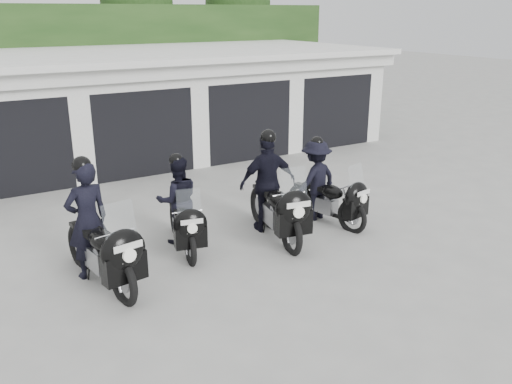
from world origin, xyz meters
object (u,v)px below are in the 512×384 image
police_bike_a (97,235)px  police_bike_c (272,190)px  police_bike_d (321,185)px  police_bike_b (180,207)px

police_bike_a → police_bike_c: bearing=-3.8°
police_bike_d → police_bike_b: bearing=162.6°
police_bike_b → police_bike_d: (2.94, -0.30, 0.02)m
police_bike_c → police_bike_a: bearing=-164.9°
police_bike_c → police_bike_d: police_bike_c is taller
police_bike_a → police_bike_b: size_ratio=1.18×
police_bike_c → police_bike_b: bearing=177.9°
police_bike_a → police_bike_c: police_bike_c is taller
police_bike_c → police_bike_d: 1.24m
police_bike_b → police_bike_c: size_ratio=0.84×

